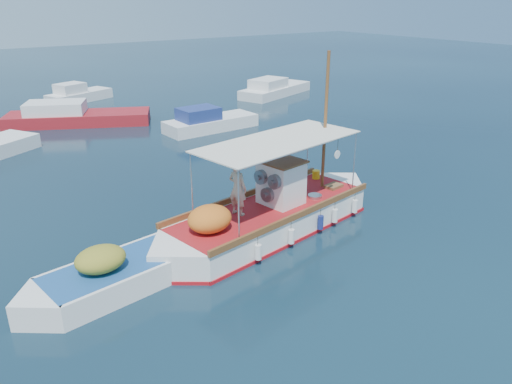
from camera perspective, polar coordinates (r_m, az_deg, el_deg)
ground at (r=19.00m, az=1.80°, el=-4.76°), size 160.00×160.00×0.00m
fishing_caique at (r=18.94m, az=1.54°, el=-2.86°), size 10.84×4.23×6.70m
dinghy at (r=16.25m, az=-14.37°, el=-8.91°), size 7.25×2.83×1.79m
bg_boat_n at (r=37.24m, az=-20.08°, el=8.03°), size 9.88×6.74×1.80m
bg_boat_ne at (r=33.61m, az=-5.45°, el=7.88°), size 6.39×2.49×1.80m
bg_boat_e at (r=45.45m, az=2.06°, el=11.59°), size 8.35×5.16×1.80m
bg_boat_far_n at (r=45.34m, az=-19.70°, el=10.34°), size 5.81×3.84×1.80m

